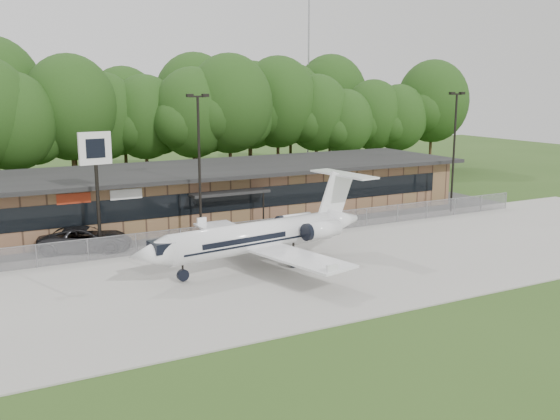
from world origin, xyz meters
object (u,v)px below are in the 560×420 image
terminal (225,190)px  pole_sign (96,161)px  suv (86,239)px  business_jet (262,237)px

terminal → pole_sign: pole_sign is taller
suv → pole_sign: 5.37m
business_jet → pole_sign: bearing=127.8°
terminal → business_jet: 15.50m
terminal → pole_sign: bearing=-148.9°
suv → pole_sign: pole_sign is taller
terminal → suv: 14.09m
terminal → pole_sign: size_ratio=5.18×
suv → pole_sign: (0.75, -0.98, 5.23)m
terminal → business_jet: business_jet is taller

